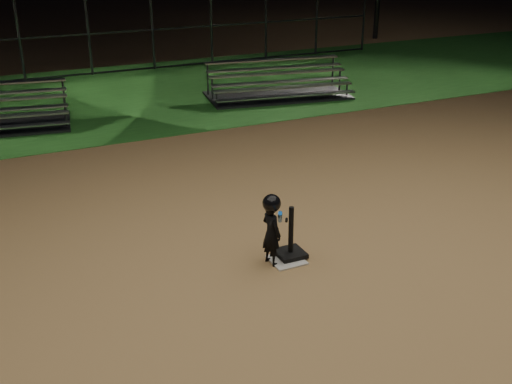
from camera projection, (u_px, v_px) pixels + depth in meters
name	position (u px, v px, depth m)	size (l,w,h in m)	color
ground	(287.00, 261.00, 8.64)	(80.00, 80.00, 0.00)	#A77E4C
grass_strip	(116.00, 96.00, 16.96)	(60.00, 8.00, 0.01)	#215E1E
home_plate	(287.00, 260.00, 8.63)	(0.45, 0.45, 0.02)	beige
batting_tee	(291.00, 247.00, 8.68)	(0.38, 0.38, 0.74)	black
child_batter	(272.00, 227.00, 8.37)	(0.41, 0.58, 1.02)	black
bleacher_right	(278.00, 90.00, 16.87)	(4.01, 2.41, 0.92)	#B2B2B7
backstop_fence	(89.00, 34.00, 18.98)	(20.08, 0.08, 2.50)	#38383D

